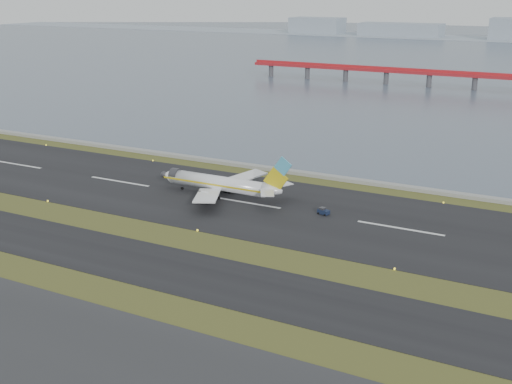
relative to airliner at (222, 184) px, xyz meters
The scene contains 8 objects.
ground 32.93m from the airliner, 76.35° to the right, with size 1000.00×1000.00×0.00m, color #3D4A1A.
taxiway_strip 44.63m from the airliner, 80.00° to the right, with size 1000.00×18.00×0.10m, color black.
runway_strip 8.64m from the airliner, 13.26° to the right, with size 1000.00×45.00×0.10m, color black.
seawall 29.37m from the airliner, 74.66° to the left, with size 1000.00×2.50×1.00m, color gray.
bay_water 428.26m from the airliner, 88.97° to the left, with size 1400.00×800.00×1.30m, color #4C5A6D.
red_pier 219.97m from the airliner, 82.76° to the left, with size 260.00×5.00×10.20m.
airliner is the anchor object (origin of this frame).
pushback_tug 28.91m from the airliner, ahead, with size 3.10×2.28×1.78m.
Camera 1 is at (73.24, -105.70, 52.26)m, focal length 45.00 mm.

